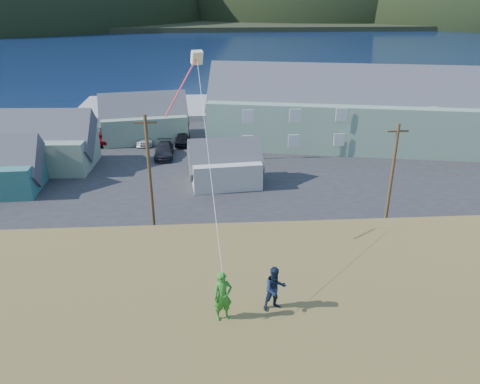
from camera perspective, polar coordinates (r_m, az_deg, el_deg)
name	(u,v)px	position (r m, az deg, el deg)	size (l,w,h in m)	color
ground	(205,238)	(35.69, -4.27, -5.57)	(900.00, 900.00, 0.00)	#0A1638
grass_strip	(205,251)	(33.93, -4.28, -7.15)	(110.00, 8.00, 0.10)	#4C3D19
waterfront_lot	(205,160)	(51.17, -4.24, 3.85)	(72.00, 36.00, 0.12)	#28282B
wharf	(166,108)	(73.42, -8.98, 10.12)	(26.00, 14.00, 0.90)	gray
far_shore	(206,11)	(361.49, -4.16, 21.14)	(900.00, 320.00, 2.00)	black
far_hills	(263,13)	(312.84, 2.82, 20.95)	(760.00, 265.00, 143.00)	black
lodge	(347,109)	(56.54, 12.97, 9.82)	(33.38, 15.16, 11.34)	slate
shed_palegreen_near	(43,143)	(52.11, -22.87, 5.54)	(10.42, 6.86, 7.39)	slate
shed_white	(225,164)	(44.11, -1.80, 3.41)	(7.23, 5.16, 5.41)	beige
shed_palegreen_far	(144,118)	(58.83, -11.61, 8.78)	(11.27, 7.53, 7.04)	gray
utility_poles	(160,178)	(35.35, -9.76, 1.72)	(34.61, 0.24, 9.10)	#47331E
parked_cars	(144,144)	(55.30, -11.57, 5.81)	(19.31, 11.30, 1.48)	maroon
kite_flyer_green	(223,296)	(15.81, -2.12, -12.60)	(0.65, 0.43, 1.78)	#297C21
kite_flyer_navy	(275,289)	(16.30, 4.31, -11.67)	(0.80, 0.62, 1.65)	#15213A
kite_rig	(195,64)	(19.83, -5.52, 15.23)	(1.00, 3.87, 9.27)	beige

